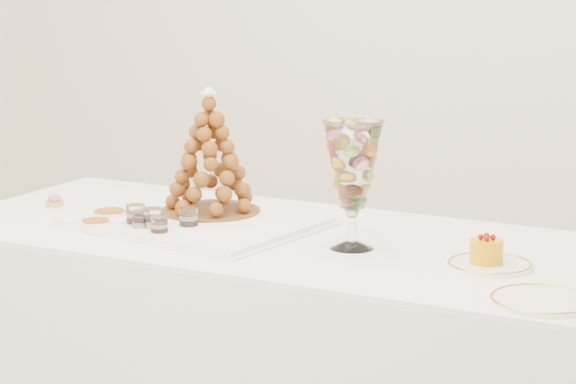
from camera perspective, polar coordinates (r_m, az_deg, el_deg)
The scene contains 15 objects.
buffet_table at distance 3.26m, azimuth 0.48°, elevation -9.21°, with size 2.15×0.90×0.81m.
lace_tray at distance 3.28m, azimuth -4.74°, elevation -1.50°, with size 0.66×0.49×0.02m, color white.
macaron_vase at distance 2.97m, azimuth 3.31°, elevation 1.31°, with size 0.16×0.16×0.34m.
cake_plate at distance 2.88m, azimuth 10.20°, elevation -3.67°, with size 0.22×0.22×0.01m, color white.
spare_plate at distance 2.61m, azimuth 12.79°, elevation -5.41°, with size 0.24×0.24×0.01m, color white.
pink_tart at distance 3.59m, azimuth -11.77°, elevation -0.46°, with size 0.06×0.06×0.04m.
verrine_a at distance 3.23m, azimuth -7.73°, elevation -1.29°, with size 0.06×0.06×0.07m, color white.
verrine_b at distance 3.17m, azimuth -6.88°, elevation -1.49°, with size 0.06×0.06×0.07m, color white.
verrine_c at distance 3.18m, azimuth -5.07°, elevation -1.45°, with size 0.05×0.05×0.07m, color white.
verrine_d at distance 3.18m, azimuth -7.47°, elevation -1.54°, with size 0.05×0.05×0.07m, color white.
verrine_e at distance 3.11m, azimuth -6.56°, elevation -1.85°, with size 0.05×0.05×0.06m, color white.
ramekin_back at distance 3.35m, azimuth -9.03°, elevation -1.24°, with size 0.10×0.10×0.03m, color white.
ramekin_front at distance 3.25m, azimuth -9.75°, elevation -1.70°, with size 0.09×0.09×0.03m, color white.
croquembouche at distance 3.32m, azimuth -4.00°, elevation 2.05°, with size 0.30×0.30×0.37m.
mousse_cake at distance 2.87m, azimuth 10.04°, elevation -2.96°, with size 0.09×0.09×0.07m.
Camera 1 is at (1.48, -2.49, 1.57)m, focal length 70.00 mm.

